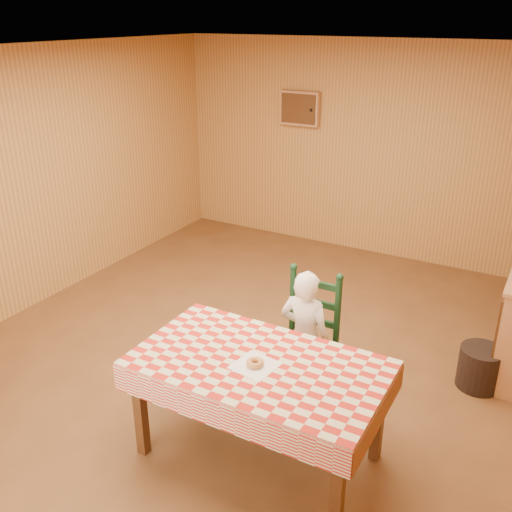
{
  "coord_description": "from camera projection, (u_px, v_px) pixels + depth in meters",
  "views": [
    {
      "loc": [
        2.17,
        -3.69,
        2.87
      ],
      "look_at": [
        0.0,
        0.2,
        0.95
      ],
      "focal_mm": 40.0,
      "sensor_mm": 36.0,
      "label": 1
    }
  ],
  "objects": [
    {
      "name": "ground",
      "position": [
        245.0,
        362.0,
        5.07
      ],
      "size": [
        6.0,
        6.0,
        0.0
      ],
      "primitive_type": "plane",
      "color": "brown",
      "rests_on": "ground"
    },
    {
      "name": "cabin_walls",
      "position": [
        275.0,
        146.0,
        4.78
      ],
      "size": [
        5.1,
        6.05,
        2.65
      ],
      "color": "#BE8744",
      "rests_on": "ground"
    },
    {
      "name": "dining_table",
      "position": [
        259.0,
        372.0,
        3.74
      ],
      "size": [
        1.66,
        0.96,
        0.77
      ],
      "color": "#532F16",
      "rests_on": "ground"
    },
    {
      "name": "ladder_chair",
      "position": [
        307.0,
        341.0,
        4.44
      ],
      "size": [
        0.44,
        0.4,
        1.08
      ],
      "color": "black",
      "rests_on": "ground"
    },
    {
      "name": "seated_child",
      "position": [
        305.0,
        338.0,
        4.37
      ],
      "size": [
        0.41,
        0.27,
        1.12
      ],
      "primitive_type": "imported",
      "rotation": [
        0.0,
        0.0,
        3.14
      ],
      "color": "white",
      "rests_on": "ground"
    },
    {
      "name": "napkin",
      "position": [
        255.0,
        365.0,
        3.67
      ],
      "size": [
        0.29,
        0.29,
        0.0
      ],
      "primitive_type": "cube",
      "rotation": [
        0.0,
        0.0,
        -0.14
      ],
      "color": "white",
      "rests_on": "dining_table"
    },
    {
      "name": "donut",
      "position": [
        255.0,
        363.0,
        3.66
      ],
      "size": [
        0.13,
        0.13,
        0.04
      ],
      "primitive_type": "torus",
      "rotation": [
        0.0,
        0.0,
        -0.12
      ],
      "color": "#C48446",
      "rests_on": "napkin"
    },
    {
      "name": "storage_bin",
      "position": [
        480.0,
        368.0,
        4.68
      ],
      "size": [
        0.42,
        0.42,
        0.35
      ],
      "primitive_type": "cylinder",
      "rotation": [
        0.0,
        0.0,
        0.21
      ],
      "color": "black",
      "rests_on": "ground"
    }
  ]
}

